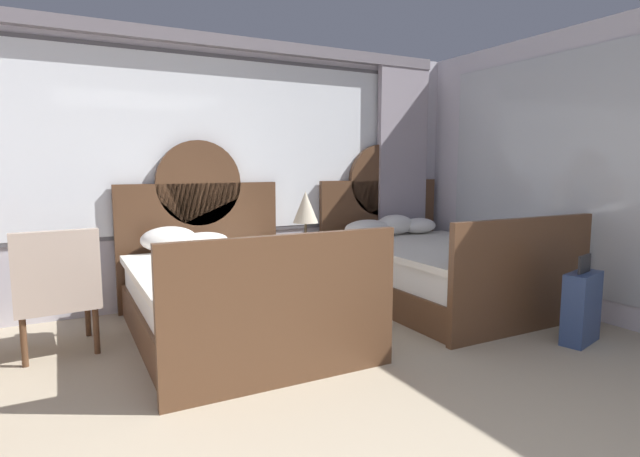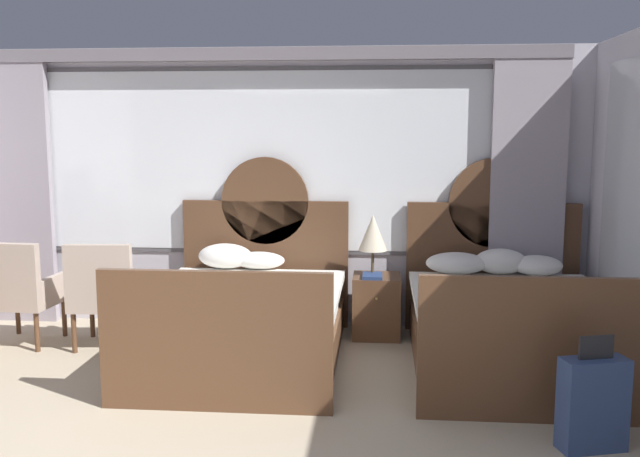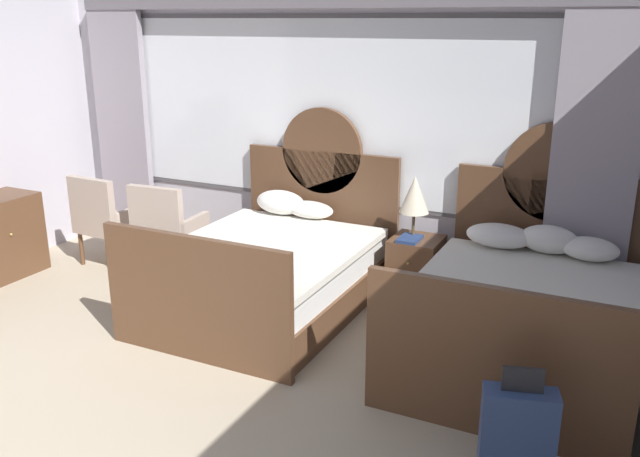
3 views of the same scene
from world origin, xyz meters
name	(u,v)px [view 2 (image 2 of 3)]	position (x,y,z in m)	size (l,w,h in m)	color
wall_back_window	(266,180)	(0.00, 4.24, 1.43)	(6.14, 0.22, 2.70)	silver
bed_near_window	(246,318)	(-0.01, 3.15, 0.35)	(1.62, 2.19, 1.66)	brown
bed_near_mirror	(509,323)	(2.17, 3.16, 0.36)	(1.62, 2.19, 1.66)	brown
nightstand_between_beds	(376,306)	(1.09, 3.89, 0.29)	(0.44, 0.46, 0.58)	brown
table_lamp_on_nightstand	(373,233)	(1.05, 3.90, 0.97)	(0.27, 0.27, 0.57)	brown
book_on_nightstand	(373,276)	(1.05, 3.80, 0.59)	(0.18, 0.26, 0.03)	navy
armchair_by_window_left	(105,291)	(-1.30, 3.34, 0.52)	(0.61, 0.61, 0.96)	#B29E8E
armchair_by_window_centre	(20,289)	(-2.08, 3.34, 0.52)	(0.61, 0.61, 0.96)	#B29E8E
suitcase_on_floor	(593,403)	(2.41, 1.66, 0.29)	(0.43, 0.27, 0.71)	navy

